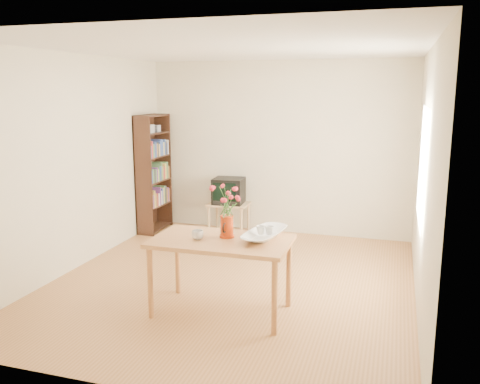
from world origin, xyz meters
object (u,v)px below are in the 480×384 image
(pitcher, at_px, (227,227))
(bowl, at_px, (265,217))
(television, at_px, (229,190))
(table, at_px, (221,248))
(mug, at_px, (198,235))

(pitcher, height_order, bowl, bowl)
(pitcher, xyz_separation_m, television, (-0.87, 2.68, -0.19))
(table, relative_size, television, 2.84)
(table, distance_m, mug, 0.26)
(pitcher, relative_size, bowl, 0.49)
(mug, height_order, bowl, bowl)
(pitcher, height_order, television, pitcher)
(mug, distance_m, television, 2.90)
(table, height_order, television, television)
(pitcher, distance_m, bowl, 0.39)
(bowl, bearing_deg, table, -156.34)
(pitcher, bearing_deg, mug, -149.47)
(television, bearing_deg, mug, -81.45)
(table, relative_size, pitcher, 6.08)
(television, bearing_deg, bowl, -68.51)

